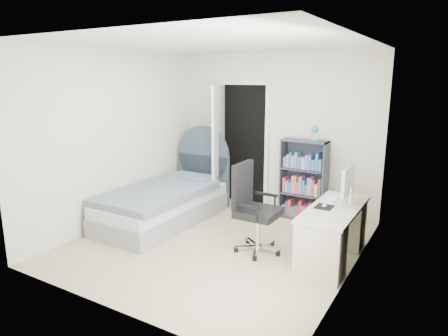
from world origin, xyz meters
The scene contains 8 objects.
room_shell centered at (0.00, 0.00, 1.25)m, with size 3.50×3.70×2.60m.
door centered at (-0.73, 1.53, 1.03)m, with size 0.92×0.79×2.06m.
bed centered at (-1.11, 0.37, 0.30)m, with size 1.04×2.17×1.34m.
nightstand centered at (-1.30, 1.61, 0.37)m, with size 0.38×0.38×0.56m.
floor_lamp centered at (-1.11, 1.38, 0.54)m, with size 0.19×0.19×1.32m.
bookcase centered at (0.64, 1.46, 0.55)m, with size 0.68×0.29×1.44m.
desk centered at (1.43, 0.28, 0.36)m, with size 0.54×1.34×1.10m.
office_chair centered at (0.48, 0.05, 0.61)m, with size 0.56×0.58×1.11m.
Camera 1 is at (2.57, -4.15, 2.12)m, focal length 32.00 mm.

